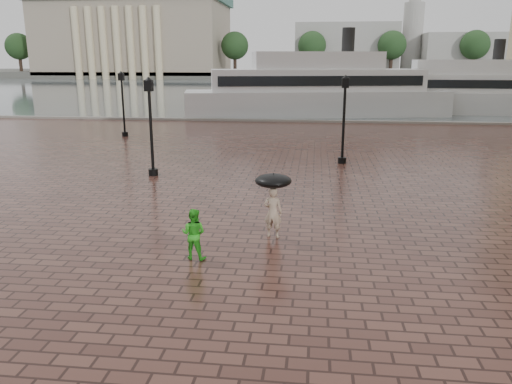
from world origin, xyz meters
TOP-DOWN VIEW (x-y plane):
  - ground at (0.00, 0.00)m, footprint 300.00×300.00m
  - harbour_water at (0.00, 92.00)m, footprint 240.00×240.00m
  - quay_edge at (0.00, 32.00)m, footprint 80.00×0.60m
  - far_shore at (0.00, 160.00)m, footprint 300.00×60.00m
  - museum at (-55.00, 144.61)m, footprint 57.00×32.50m
  - distant_skyline at (48.14, 150.00)m, footprint 102.50×22.00m
  - far_trees at (0.00, 138.00)m, footprint 188.00×8.00m
  - street_lamps at (-5.00, 15.33)m, footprint 15.44×12.44m
  - adult_pedestrian at (0.34, 2.16)m, footprint 0.63×0.47m
  - child_pedestrian at (-1.65, 0.20)m, footprint 0.75×0.63m
  - ferry_near at (1.51, 37.60)m, footprint 25.96×11.35m
  - ferry_far at (16.83, 41.75)m, footprint 22.45×6.19m
  - umbrella at (0.34, 2.16)m, footprint 1.10×1.10m

SIDE VIEW (x-z plane):
  - ground at x=0.00m, z-range 0.00..0.00m
  - harbour_water at x=0.00m, z-range 0.00..0.00m
  - quay_edge at x=0.00m, z-range -0.15..0.15m
  - child_pedestrian at x=-1.65m, z-range 0.00..1.41m
  - adult_pedestrian at x=0.34m, z-range 0.00..1.57m
  - far_shore at x=0.00m, z-range 0.00..2.00m
  - umbrella at x=0.34m, z-range 1.22..2.33m
  - ferry_far at x=16.83m, z-range -1.46..5.85m
  - street_lamps at x=-5.00m, z-range 0.13..4.53m
  - ferry_near at x=1.51m, z-range -1.65..6.63m
  - far_trees at x=0.00m, z-range 2.67..16.17m
  - distant_skyline at x=48.14m, z-range -7.05..25.95m
  - museum at x=-55.00m, z-range 0.91..26.91m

